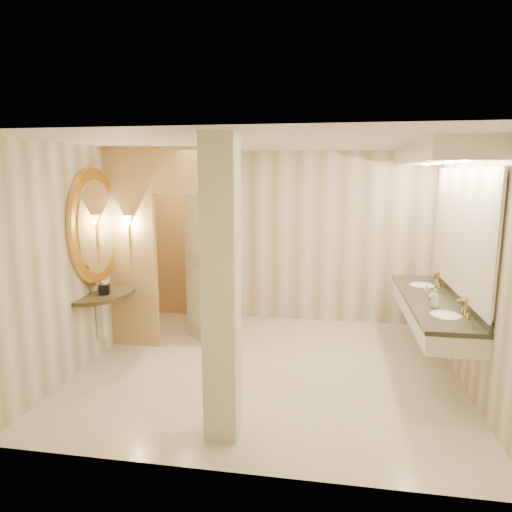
% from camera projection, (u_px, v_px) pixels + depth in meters
% --- Properties ---
extents(floor, '(4.50, 4.50, 0.00)m').
position_uv_depth(floor, '(268.00, 369.00, 5.60)').
color(floor, silver).
rests_on(floor, ground).
extents(ceiling, '(4.50, 4.50, 0.00)m').
position_uv_depth(ceiling, '(269.00, 143.00, 5.11)').
color(ceiling, silver).
rests_on(ceiling, wall_back).
extents(wall_back, '(4.50, 0.02, 2.70)m').
position_uv_depth(wall_back, '(286.00, 237.00, 7.29)').
color(wall_back, beige).
rests_on(wall_back, floor).
extents(wall_front, '(4.50, 0.02, 2.70)m').
position_uv_depth(wall_front, '(232.00, 311.00, 3.41)').
color(wall_front, beige).
rests_on(wall_front, floor).
extents(wall_left, '(0.02, 4.00, 2.70)m').
position_uv_depth(wall_left, '(91.00, 255.00, 5.72)').
color(wall_left, beige).
rests_on(wall_left, floor).
extents(wall_right, '(0.02, 4.00, 2.70)m').
position_uv_depth(wall_right, '(472.00, 267.00, 4.99)').
color(wall_right, beige).
rests_on(wall_right, floor).
extents(toilet_closet, '(1.50, 1.55, 2.70)m').
position_uv_depth(toilet_closet, '(199.00, 243.00, 6.46)').
color(toilet_closet, '#EDC47C').
rests_on(toilet_closet, floor).
extents(wall_sconce, '(0.14, 0.14, 0.42)m').
position_uv_depth(wall_sconce, '(129.00, 222.00, 6.01)').
color(wall_sconce, gold).
rests_on(wall_sconce, toilet_closet).
extents(vanity, '(0.75, 2.64, 2.09)m').
position_uv_depth(vanity, '(440.00, 236.00, 5.37)').
color(vanity, silver).
rests_on(vanity, floor).
extents(console_shelf, '(1.13, 1.13, 2.02)m').
position_uv_depth(console_shelf, '(96.00, 254.00, 5.76)').
color(console_shelf, black).
rests_on(console_shelf, floor).
extents(pillar, '(0.30, 0.30, 2.70)m').
position_uv_depth(pillar, '(222.00, 292.00, 3.96)').
color(pillar, silver).
rests_on(pillar, floor).
extents(tissue_box, '(0.15, 0.15, 0.12)m').
position_uv_depth(tissue_box, '(104.00, 289.00, 5.70)').
color(tissue_box, black).
rests_on(tissue_box, console_shelf).
extents(toilet, '(0.53, 0.81, 0.78)m').
position_uv_depth(toilet, '(212.00, 300.00, 7.18)').
color(toilet, white).
rests_on(toilet, floor).
extents(soap_bottle_a, '(0.06, 0.06, 0.12)m').
position_uv_depth(soap_bottle_a, '(427.00, 288.00, 5.74)').
color(soap_bottle_a, beige).
rests_on(soap_bottle_a, vanity).
extents(soap_bottle_b, '(0.10, 0.10, 0.11)m').
position_uv_depth(soap_bottle_b, '(432.00, 295.00, 5.44)').
color(soap_bottle_b, silver).
rests_on(soap_bottle_b, vanity).
extents(soap_bottle_c, '(0.08, 0.09, 0.22)m').
position_uv_depth(soap_bottle_c, '(435.00, 298.00, 5.12)').
color(soap_bottle_c, '#C6B28C').
rests_on(soap_bottle_c, vanity).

